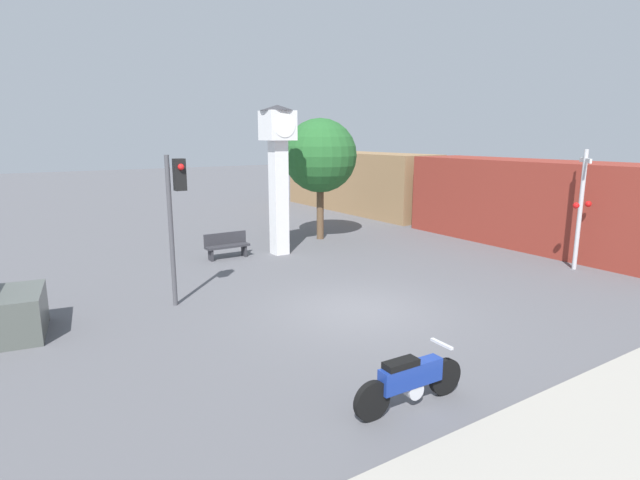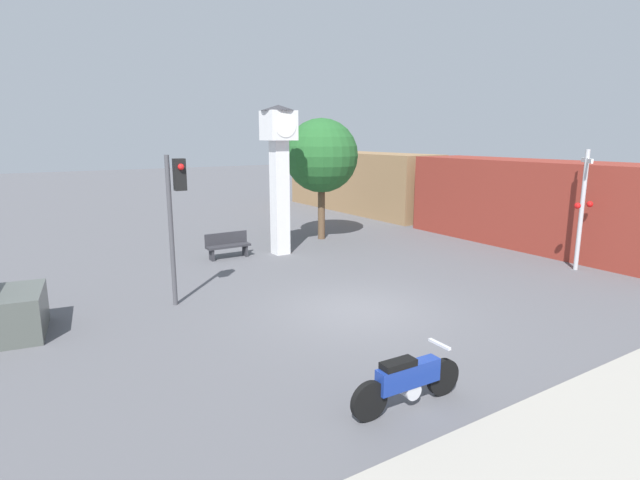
{
  "view_description": "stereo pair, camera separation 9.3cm",
  "coord_description": "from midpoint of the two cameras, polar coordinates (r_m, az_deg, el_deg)",
  "views": [
    {
      "loc": [
        -7.34,
        -9.52,
        4.33
      ],
      "look_at": [
        -0.05,
        1.77,
        1.53
      ],
      "focal_mm": 28.0,
      "sensor_mm": 36.0,
      "label": 1
    },
    {
      "loc": [
        -7.26,
        -9.57,
        4.33
      ],
      "look_at": [
        -0.05,
        1.77,
        1.53
      ],
      "focal_mm": 28.0,
      "sensor_mm": 36.0,
      "label": 2
    }
  ],
  "objects": [
    {
      "name": "motorcycle",
      "position": [
        8.49,
        9.95,
        -15.5
      ],
      "size": [
        2.19,
        0.47,
        0.96
      ],
      "rotation": [
        0.0,
        0.0,
        -0.03
      ],
      "color": "black",
      "rests_on": "ground_plane"
    },
    {
      "name": "bench",
      "position": [
        18.29,
        -10.76,
        -0.54
      ],
      "size": [
        1.6,
        0.44,
        0.92
      ],
      "color": "#2D2D33",
      "rests_on": "ground_plane"
    },
    {
      "name": "railroad_crossing_signal",
      "position": [
        18.23,
        27.53,
        3.55
      ],
      "size": [
        0.9,
        0.82,
        3.92
      ],
      "color": "#B7B7BC",
      "rests_on": "ground_plane"
    },
    {
      "name": "clock_tower",
      "position": [
        18.31,
        -4.95,
        9.34
      ],
      "size": [
        1.24,
        1.24,
        5.42
      ],
      "color": "white",
      "rests_on": "ground_plane"
    },
    {
      "name": "freight_train",
      "position": [
        25.26,
        12.32,
        5.55
      ],
      "size": [
        2.8,
        23.02,
        3.4
      ],
      "color": "maroon",
      "rests_on": "ground_plane"
    },
    {
      "name": "ground_plane",
      "position": [
        12.78,
        4.32,
        -8.06
      ],
      "size": [
        120.0,
        120.0,
        0.0
      ],
      "primitive_type": "plane",
      "color": "#56565B"
    },
    {
      "name": "traffic_light",
      "position": [
        13.14,
        -16.39,
        4.1
      ],
      "size": [
        0.5,
        0.35,
        3.88
      ],
      "color": "#47474C",
      "rests_on": "ground_plane"
    },
    {
      "name": "street_tree",
      "position": [
        21.04,
        -0.11,
        9.58
      ],
      "size": [
        3.06,
        3.06,
        5.07
      ],
      "color": "brown",
      "rests_on": "ground_plane"
    }
  ]
}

